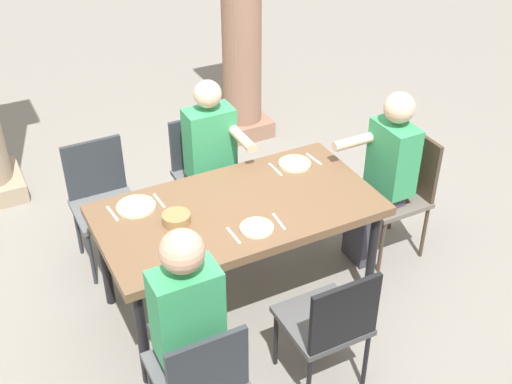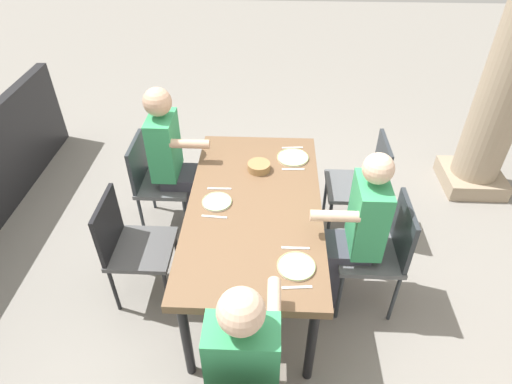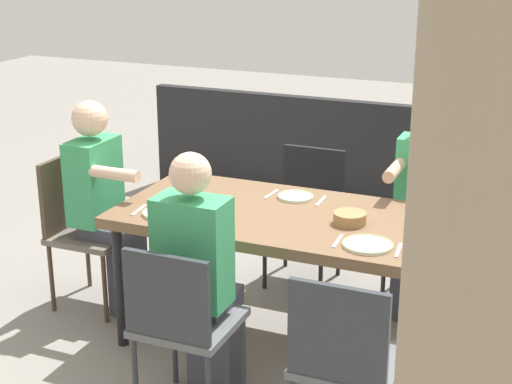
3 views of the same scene
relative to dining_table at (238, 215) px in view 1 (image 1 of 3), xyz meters
name	(u,v)px [view 1 (image 1 of 3)]	position (x,y,z in m)	size (l,w,h in m)	color
ground_plane	(240,299)	(0.00, 0.00, -0.71)	(16.00, 16.00, 0.00)	gray
dining_table	(238,215)	(0.00, 0.00, 0.00)	(1.74, 0.91, 0.78)	brown
chair_west_north	(102,196)	(-0.64, 0.88, -0.19)	(0.44, 0.44, 0.90)	#5B5E61
chair_west_south	(200,373)	(-0.64, -0.87, -0.21)	(0.44, 0.44, 0.85)	#5B5E61
chair_mid_north	(204,168)	(0.14, 0.87, -0.18)	(0.44, 0.44, 0.90)	#5B5E61
chair_mid_south	(330,322)	(0.14, -0.87, -0.20)	(0.44, 0.44, 0.87)	#4F4F50
chair_head_east	(401,187)	(1.29, 0.00, -0.18)	(0.44, 0.44, 0.93)	#6A6158
diner_woman_green	(184,320)	(-0.64, -0.69, 0.00)	(0.35, 0.50, 1.31)	#3F3F4C
diner_man_white	(215,163)	(0.14, 0.68, -0.02)	(0.35, 0.49, 1.29)	#3F3F4C
diner_guest_third	(383,174)	(1.11, 0.00, -0.02)	(0.49, 0.35, 1.29)	#3F3F4C
plate_0	(136,206)	(-0.56, 0.27, 0.08)	(0.25, 0.25, 0.02)	silver
fork_0	(112,214)	(-0.71, 0.27, 0.07)	(0.02, 0.17, 0.01)	silver
spoon_0	(159,201)	(-0.41, 0.27, 0.07)	(0.02, 0.17, 0.01)	silver
plate_1	(256,228)	(0.00, -0.26, 0.08)	(0.20, 0.20, 0.02)	white
fork_1	(233,236)	(-0.15, -0.26, 0.07)	(0.02, 0.17, 0.01)	silver
spoon_1	(279,222)	(0.15, -0.26, 0.07)	(0.02, 0.17, 0.01)	silver
plate_2	(295,163)	(0.56, 0.27, 0.08)	(0.22, 0.22, 0.02)	silver
fork_2	(275,169)	(0.41, 0.27, 0.07)	(0.02, 0.17, 0.01)	silver
spoon_2	(314,159)	(0.71, 0.27, 0.07)	(0.02, 0.17, 0.01)	silver
bread_basket	(176,218)	(-0.40, 0.01, 0.10)	(0.17, 0.17, 0.06)	#9E7547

